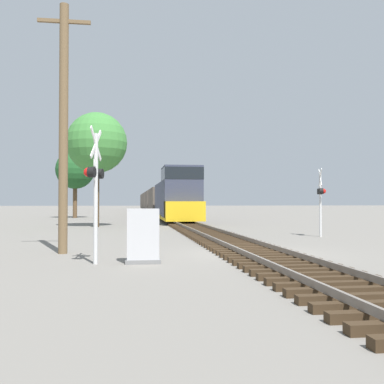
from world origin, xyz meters
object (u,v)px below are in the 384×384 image
(relay_cabinet, at_px, (143,236))
(utility_pole, at_px, (64,125))
(tree_far_right, at_px, (97,143))
(crossing_signal_far, at_px, (321,194))
(crossing_signal_near, at_px, (95,181))
(freight_train, at_px, (155,201))
(tree_mid_background, at_px, (75,170))

(relay_cabinet, relative_size, utility_pole, 0.18)
(relay_cabinet, height_order, tree_far_right, tree_far_right)
(crossing_signal_far, distance_m, tree_far_right, 16.47)
(crossing_signal_near, distance_m, relay_cabinet, 2.09)
(crossing_signal_far, height_order, relay_cabinet, crossing_signal_far)
(freight_train, bearing_deg, tree_far_right, -99.11)
(crossing_signal_near, distance_m, utility_pole, 3.71)
(freight_train, distance_m, tree_far_right, 41.06)
(crossing_signal_near, xyz_separation_m, utility_pole, (-1.28, 2.80, 2.07))
(tree_far_right, bearing_deg, utility_pole, -89.80)
(freight_train, bearing_deg, tree_mid_background, -115.10)
(crossing_signal_near, distance_m, tree_far_right, 19.68)
(crossing_signal_near, xyz_separation_m, relay_cabinet, (1.37, 0.01, -1.58))
(crossing_signal_near, xyz_separation_m, crossing_signal_far, (10.66, 8.66, -0.20))
(tree_mid_background, bearing_deg, relay_cabinet, -80.46)
(freight_train, bearing_deg, crossing_signal_near, -94.92)
(crossing_signal_near, distance_m, crossing_signal_far, 13.74)
(relay_cabinet, height_order, tree_mid_background, tree_mid_background)
(utility_pole, height_order, tree_far_right, utility_pole)
(crossing_signal_near, bearing_deg, freight_train, -170.41)
(crossing_signal_far, relative_size, tree_mid_background, 0.46)
(freight_train, relative_size, crossing_signal_far, 23.64)
(tree_mid_background, bearing_deg, tree_far_right, -78.87)
(crossing_signal_near, relative_size, relay_cabinet, 2.47)
(relay_cabinet, bearing_deg, crossing_signal_far, 43.00)
(crossing_signal_far, relative_size, utility_pole, 0.40)
(crossing_signal_far, bearing_deg, crossing_signal_near, 144.29)
(freight_train, xyz_separation_m, crossing_signal_near, (-5.13, -59.65, 0.44))
(crossing_signal_near, bearing_deg, relay_cabinet, 104.72)
(crossing_signal_far, bearing_deg, freight_train, 21.35)
(relay_cabinet, distance_m, tree_far_right, 20.16)
(relay_cabinet, bearing_deg, tree_mid_background, 99.54)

